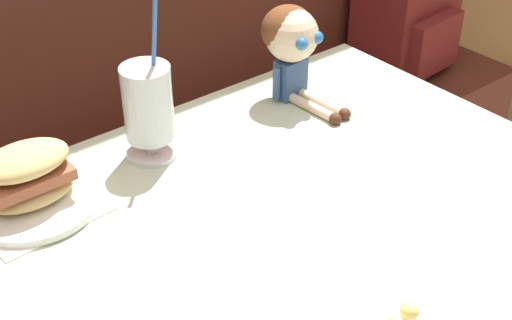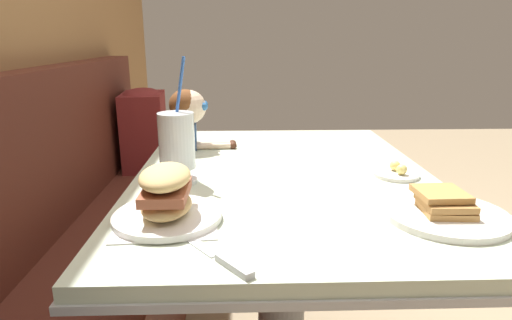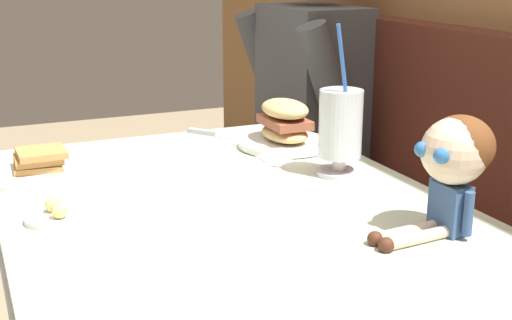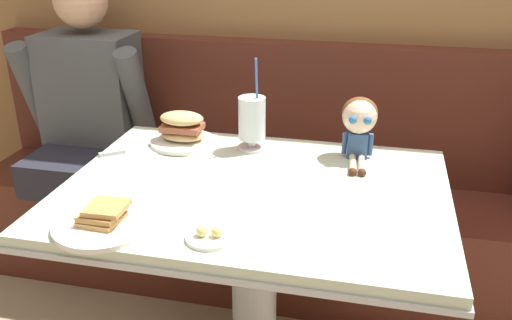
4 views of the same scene
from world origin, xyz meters
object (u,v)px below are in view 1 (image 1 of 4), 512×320
at_px(milkshake_glass, 148,108).
at_px(sandwich_plate, 29,185).
at_px(seated_doll, 292,40).
at_px(backpack, 409,3).

distance_m(milkshake_glass, sandwich_plate, 0.25).
bearing_deg(seated_doll, sandwich_plate, -178.19).
relative_size(milkshake_glass, seated_doll, 1.42).
relative_size(seated_doll, backpack, 0.55).
bearing_deg(backpack, milkshake_glass, -163.61).
height_order(sandwich_plate, seated_doll, seated_doll).
height_order(milkshake_glass, backpack, milkshake_glass).
bearing_deg(sandwich_plate, backpack, 14.01).
distance_m(sandwich_plate, seated_doll, 0.59).
xyz_separation_m(sandwich_plate, backpack, (1.34, 0.34, -0.13)).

